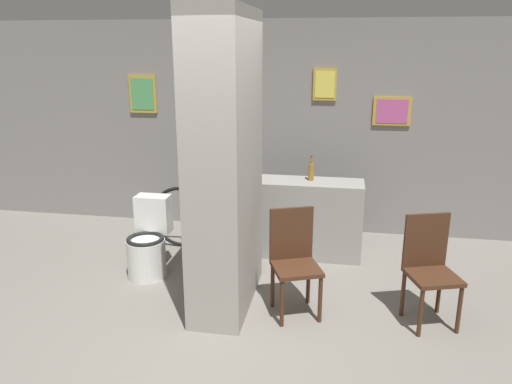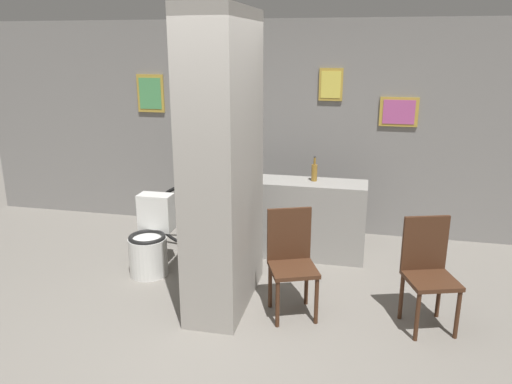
# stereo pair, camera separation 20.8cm
# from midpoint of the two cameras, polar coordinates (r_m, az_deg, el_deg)

# --- Properties ---
(ground_plane) EXTENTS (14.00, 14.00, 0.00)m
(ground_plane) POSITION_cam_midpoint_polar(r_m,az_deg,el_deg) (4.31, -3.49, -15.82)
(ground_plane) COLOR slate
(wall_back) EXTENTS (8.00, 0.09, 2.60)m
(wall_back) POSITION_cam_midpoint_polar(r_m,az_deg,el_deg) (6.29, 2.92, 7.34)
(wall_back) COLOR gray
(wall_back) RESTS_ON ground_plane
(pillar_center) EXTENTS (0.49, 1.17, 2.60)m
(pillar_center) POSITION_cam_midpoint_polar(r_m,az_deg,el_deg) (4.34, -2.36, 3.12)
(pillar_center) COLOR gray
(pillar_center) RESTS_ON ground_plane
(counter_shelf) EXTENTS (1.43, 0.44, 0.87)m
(counter_shelf) POSITION_cam_midpoint_polar(r_m,az_deg,el_deg) (5.62, 6.15, -3.03)
(counter_shelf) COLOR gray
(counter_shelf) RESTS_ON ground_plane
(toilet) EXTENTS (0.39, 0.55, 0.79)m
(toilet) POSITION_cam_midpoint_polar(r_m,az_deg,el_deg) (5.31, -10.86, -5.64)
(toilet) COLOR silver
(toilet) RESTS_ON ground_plane
(chair_near_pillar) EXTENTS (0.51, 0.51, 0.94)m
(chair_near_pillar) POSITION_cam_midpoint_polar(r_m,az_deg,el_deg) (4.41, 5.42, -7.54)
(chair_near_pillar) COLOR #422616
(chair_near_pillar) RESTS_ON ground_plane
(chair_by_doorway) EXTENTS (0.49, 0.49, 0.94)m
(chair_by_doorway) POSITION_cam_midpoint_polar(r_m,az_deg,el_deg) (4.47, 20.35, -8.22)
(chair_by_doorway) COLOR #422616
(chair_by_doorway) RESTS_ON ground_plane
(bicycle) EXTENTS (1.69, 0.42, 0.79)m
(bicycle) POSITION_cam_midpoint_polar(r_m,az_deg,el_deg) (5.77, -2.56, -2.97)
(bicycle) COLOR black
(bicycle) RESTS_ON ground_plane
(bottle_tall) EXTENTS (0.06, 0.06, 0.28)m
(bottle_tall) POSITION_cam_midpoint_polar(r_m,az_deg,el_deg) (5.50, 7.77, 2.31)
(bottle_tall) COLOR olive
(bottle_tall) RESTS_ON counter_shelf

